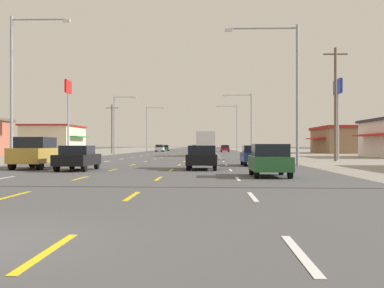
% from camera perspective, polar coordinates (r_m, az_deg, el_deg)
% --- Properties ---
extents(ground_plane, '(572.00, 572.00, 0.00)m').
position_cam_1_polar(ground_plane, '(73.50, -1.09, -1.27)').
color(ground_plane, '#4C4C4F').
extents(lot_apron_left, '(28.00, 440.00, 0.01)m').
position_cam_1_polar(lot_apron_left, '(78.82, -19.37, -1.18)').
color(lot_apron_left, gray).
rests_on(lot_apron_left, ground).
extents(lot_apron_right, '(28.00, 440.00, 0.01)m').
position_cam_1_polar(lot_apron_right, '(76.26, 17.82, -1.22)').
color(lot_apron_right, gray).
rests_on(lot_apron_right, ground).
extents(lane_markings, '(10.64, 227.60, 0.01)m').
position_cam_1_polar(lane_markings, '(111.95, -0.02, -0.86)').
color(lane_markings, white).
rests_on(lane_markings, ground).
extents(signal_span_wire, '(24.87, 0.53, 9.70)m').
position_cam_1_polar(signal_span_wire, '(18.22, -12.39, 13.07)').
color(signal_span_wire, brown).
rests_on(signal_span_wire, ground).
extents(hatchback_far_right_nearest, '(1.72, 3.90, 1.54)m').
position_cam_1_polar(hatchback_far_right_nearest, '(23.67, 8.91, -1.83)').
color(hatchback_far_right_nearest, '#235B2D').
rests_on(hatchback_far_right_nearest, ground).
extents(sedan_inner_left_near, '(1.80, 4.50, 1.46)m').
position_cam_1_polar(sedan_inner_left_near, '(29.87, -12.99, -1.52)').
color(sedan_inner_left_near, black).
rests_on(sedan_inner_left_near, ground).
extents(sedan_inner_right_mid, '(1.80, 4.50, 1.46)m').
position_cam_1_polar(sedan_inner_right_mid, '(30.27, 1.15, -1.51)').
color(sedan_inner_right_mid, black).
rests_on(sedan_inner_right_mid, ground).
extents(suv_far_left_midfar, '(1.98, 4.90, 1.98)m').
position_cam_1_polar(suv_far_left_midfar, '(32.65, -17.47, -0.92)').
color(suv_far_left_midfar, '#B28C33').
rests_on(suv_far_left_midfar, ground).
extents(sedan_far_right_far, '(1.80, 4.50, 1.46)m').
position_cam_1_polar(sedan_far_right_far, '(36.10, 7.17, -1.28)').
color(sedan_far_right_far, navy).
rests_on(sedan_far_right_far, ground).
extents(box_truck_inner_right_farther, '(2.40, 7.20, 3.23)m').
position_cam_1_polar(box_truck_inner_right_farther, '(66.30, 1.59, 0.19)').
color(box_truck_inner_right_farther, '#B28C33').
rests_on(box_truck_inner_right_farther, ground).
extents(sedan_far_right_farthest, '(1.80, 4.50, 1.46)m').
position_cam_1_polar(sedan_far_right_farthest, '(104.71, 3.79, -0.50)').
color(sedan_far_right_farthest, maroon).
rests_on(sedan_far_right_farthest, ground).
extents(hatchback_far_left_distant_a, '(1.72, 3.90, 1.54)m').
position_cam_1_polar(hatchback_far_left_distant_a, '(107.46, -3.73, -0.48)').
color(hatchback_far_left_distant_a, silver).
rests_on(hatchback_far_left_distant_a, ground).
extents(sedan_far_left_distant_b, '(1.80, 4.50, 1.46)m').
position_cam_1_polar(sedan_far_left_distant_b, '(120.37, -3.10, -0.45)').
color(sedan_far_left_distant_b, '#235B2D').
rests_on(sedan_far_left_distant_b, ground).
extents(sedan_center_turn_distant_c, '(1.80, 4.50, 1.46)m').
position_cam_1_polar(sedan_center_turn_distant_c, '(135.80, 0.36, -0.41)').
color(sedan_center_turn_distant_c, black).
rests_on(sedan_center_turn_distant_c, ground).
extents(storefront_left_row_2, '(10.36, 14.10, 5.17)m').
position_cam_1_polar(storefront_left_row_2, '(97.36, -15.54, 0.56)').
color(storefront_left_row_2, beige).
rests_on(storefront_left_row_2, ground).
extents(storefront_right_row_2, '(11.89, 16.68, 4.84)m').
position_cam_1_polar(storefront_right_row_2, '(95.35, 17.37, 0.47)').
color(storefront_right_row_2, '#8C6B4C').
rests_on(storefront_right_row_2, ground).
extents(pole_sign_left_row_2, '(0.24, 2.53, 9.72)m').
position_cam_1_polar(pole_sign_left_row_2, '(65.42, -14.01, 5.19)').
color(pole_sign_left_row_2, gray).
rests_on(pole_sign_left_row_2, ground).
extents(pole_sign_right_row_1, '(0.24, 2.72, 8.01)m').
position_cam_1_polar(pole_sign_right_row_1, '(51.72, 16.38, 5.21)').
color(pole_sign_right_row_1, gray).
rests_on(pole_sign_right_row_1, ground).
extents(streetlight_left_row_0, '(4.34, 0.26, 10.70)m').
position_cam_1_polar(streetlight_left_row_0, '(37.86, -19.43, 6.98)').
color(streetlight_left_row_0, gray).
rests_on(streetlight_left_row_0, ground).
extents(streetlight_right_row_0, '(5.16, 0.26, 9.94)m').
position_cam_1_polar(streetlight_right_row_0, '(35.67, 11.07, 6.93)').
color(streetlight_right_row_0, gray).
rests_on(streetlight_right_row_0, ground).
extents(streetlight_left_row_1, '(3.39, 0.26, 8.86)m').
position_cam_1_polar(streetlight_left_row_1, '(74.64, -8.65, 2.67)').
color(streetlight_left_row_1, gray).
rests_on(streetlight_left_row_1, ground).
extents(streetlight_right_row_1, '(4.35, 0.26, 9.09)m').
position_cam_1_polar(streetlight_right_row_1, '(73.58, 6.46, 2.89)').
color(streetlight_right_row_1, gray).
rests_on(streetlight_right_row_1, ground).
extents(streetlight_left_row_2, '(3.95, 0.26, 10.14)m').
position_cam_1_polar(streetlight_left_row_2, '(112.49, -5.01, 2.11)').
color(streetlight_left_row_2, gray).
rests_on(streetlight_left_row_2, ground).
extents(streetlight_right_row_2, '(4.71, 0.26, 10.43)m').
position_cam_1_polar(streetlight_right_row_2, '(111.79, 4.94, 2.24)').
color(streetlight_right_row_2, gray).
rests_on(streetlight_right_row_2, ground).
extents(utility_pole_right_row_0, '(2.20, 0.26, 10.41)m').
position_cam_1_polar(utility_pole_right_row_0, '(47.47, 16.13, 4.62)').
color(utility_pole_right_row_0, brown).
rests_on(utility_pole_right_row_0, ground).
extents(utility_pole_left_row_1, '(2.20, 0.26, 8.48)m').
position_cam_1_polar(utility_pole_left_row_1, '(86.98, -9.17, 1.84)').
color(utility_pole_left_row_1, brown).
rests_on(utility_pole_left_row_1, ground).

